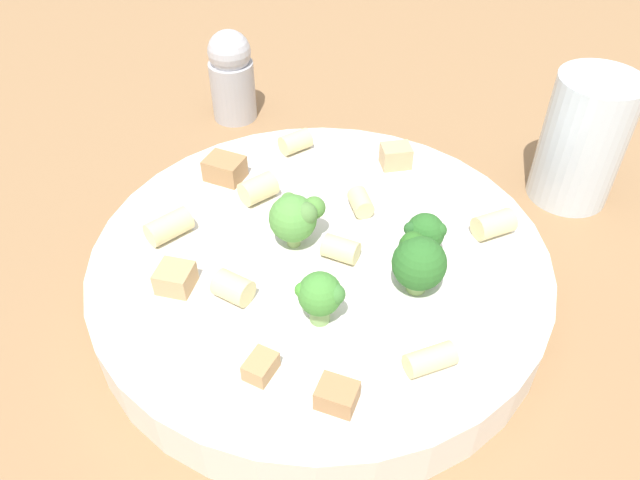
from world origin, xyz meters
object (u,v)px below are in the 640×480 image
rigatoni_0 (340,250)px  chicken_chunk_3 (337,395)px  broccoli_floret_3 (297,214)px  broccoli_floret_2 (425,233)px  chicken_chunk_2 (175,278)px  pasta_bowl (320,267)px  rigatoni_4 (361,202)px  rigatoni_3 (430,359)px  chicken_chunk_4 (225,169)px  rigatoni_6 (233,288)px  rigatoni_1 (295,142)px  pepper_shaker (232,76)px  broccoli_floret_1 (321,295)px  chicken_chunk_0 (396,156)px  broccoli_floret_0 (418,261)px  rigatoni_5 (258,189)px  rigatoni_7 (169,227)px  chicken_chunk_1 (261,366)px  drinking_glass (580,148)px  rigatoni_2 (494,224)px

rigatoni_0 → chicken_chunk_3: size_ratio=1.11×
chicken_chunk_3 → broccoli_floret_3: bearing=-56.1°
broccoli_floret_2 → chicken_chunk_2: size_ratio=1.55×
pasta_bowl → rigatoni_4: 0.05m
rigatoni_3 → chicken_chunk_4: bearing=-29.6°
rigatoni_4 → rigatoni_6: rigatoni_6 is taller
rigatoni_1 → pasta_bowl: bearing=122.6°
rigatoni_3 → rigatoni_6: rigatoni_6 is taller
broccoli_floret_3 → pepper_shaker: 0.22m
chicken_chunk_2 → broccoli_floret_1: bearing=-173.4°
chicken_chunk_0 → broccoli_floret_2: bearing=118.1°
rigatoni_0 → broccoli_floret_0: bearing=174.5°
broccoli_floret_1 → rigatoni_6: broccoli_floret_1 is taller
rigatoni_0 → rigatoni_4: bearing=-84.3°
rigatoni_6 → chicken_chunk_3: rigatoni_6 is taller
rigatoni_4 → chicken_chunk_4: (0.10, 0.00, 0.00)m
pasta_bowl → broccoli_floret_2: 0.07m
rigatoni_3 → chicken_chunk_4: chicken_chunk_4 is taller
broccoli_floret_0 → chicken_chunk_4: bearing=-17.7°
rigatoni_0 → rigatoni_3: bearing=142.1°
rigatoni_0 → chicken_chunk_3: bearing=111.1°
broccoli_floret_0 → rigatoni_4: (0.06, -0.06, -0.02)m
rigatoni_6 → chicken_chunk_4: size_ratio=0.81×
broccoli_floret_1 → broccoli_floret_2: size_ratio=1.07×
broccoli_floret_0 → rigatoni_1: bearing=-39.2°
chicken_chunk_0 → pasta_bowl: bearing=82.5°
rigatoni_1 → rigatoni_5: bearing=91.3°
rigatoni_7 → chicken_chunk_1: bearing=145.1°
rigatoni_1 → chicken_chunk_0: size_ratio=1.08×
broccoli_floret_3 → chicken_chunk_3: broccoli_floret_3 is taller
broccoli_floret_0 → rigatoni_7: size_ratio=1.29×
broccoli_floret_0 → chicken_chunk_0: (0.05, -0.11, -0.01)m
broccoli_floret_1 → rigatoni_4: bearing=-82.3°
chicken_chunk_2 → broccoli_floret_0: bearing=-156.8°
rigatoni_3 → chicken_chunk_0: bearing=-66.2°
chicken_chunk_1 → pasta_bowl: bearing=-85.1°
rigatoni_3 → rigatoni_5: bearing=-31.6°
rigatoni_0 → drinking_glass: 0.21m
rigatoni_0 → rigatoni_5: size_ratio=0.91×
chicken_chunk_1 → pepper_shaker: pepper_shaker is taller
pasta_bowl → rigatoni_1: rigatoni_1 is taller
broccoli_floret_3 → drinking_glass: drinking_glass is taller
rigatoni_2 → rigatoni_3: size_ratio=0.97×
rigatoni_6 → chicken_chunk_0: (-0.05, -0.17, -0.00)m
pasta_bowl → chicken_chunk_2: size_ratio=14.25×
rigatoni_0 → chicken_chunk_1: 0.10m
rigatoni_4 → rigatoni_7: (0.11, 0.07, 0.00)m
pasta_bowl → rigatoni_2: (-0.10, -0.06, 0.02)m
broccoli_floret_1 → rigatoni_2: (-0.07, -0.11, -0.01)m
rigatoni_5 → chicken_chunk_4: (0.03, -0.01, -0.00)m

